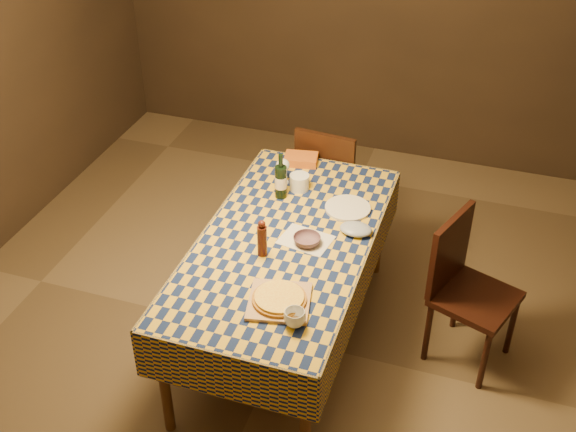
# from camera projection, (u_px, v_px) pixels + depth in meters

# --- Properties ---
(room) EXTENTS (5.00, 5.10, 2.70)m
(room) POSITION_uv_depth(u_px,v_px,m) (285.00, 149.00, 3.68)
(room) COLOR brown
(room) RESTS_ON ground
(dining_table) EXTENTS (0.94, 1.84, 0.77)m
(dining_table) POSITION_uv_depth(u_px,v_px,m) (285.00, 251.00, 4.06)
(dining_table) COLOR brown
(dining_table) RESTS_ON ground
(cutting_board) EXTENTS (0.36, 0.36, 0.02)m
(cutting_board) POSITION_uv_depth(u_px,v_px,m) (279.00, 301.00, 3.59)
(cutting_board) COLOR tan
(cutting_board) RESTS_ON dining_table
(pizza) EXTENTS (0.36, 0.36, 0.03)m
(pizza) POSITION_uv_depth(u_px,v_px,m) (279.00, 298.00, 3.57)
(pizza) COLOR #A6671B
(pizza) RESTS_ON cutting_board
(pepper_mill) EXTENTS (0.06, 0.06, 0.22)m
(pepper_mill) POSITION_uv_depth(u_px,v_px,m) (262.00, 239.00, 3.85)
(pepper_mill) COLOR #451810
(pepper_mill) RESTS_ON dining_table
(bowl) EXTENTS (0.16, 0.16, 0.05)m
(bowl) POSITION_uv_depth(u_px,v_px,m) (307.00, 240.00, 3.98)
(bowl) COLOR #624652
(bowl) RESTS_ON dining_table
(wine_glass) EXTENTS (0.08, 0.08, 0.17)m
(wine_glass) POSITION_uv_depth(u_px,v_px,m) (283.00, 166.00, 4.44)
(wine_glass) COLOR silver
(wine_glass) RESTS_ON dining_table
(wine_bottle) EXTENTS (0.09, 0.09, 0.29)m
(wine_bottle) POSITION_uv_depth(u_px,v_px,m) (281.00, 181.00, 4.31)
(wine_bottle) COLOR black
(wine_bottle) RESTS_ON dining_table
(deli_tub) EXTENTS (0.13, 0.13, 0.10)m
(deli_tub) POSITION_uv_depth(u_px,v_px,m) (299.00, 182.00, 4.41)
(deli_tub) COLOR white
(deli_tub) RESTS_ON dining_table
(takeout_container) EXTENTS (0.23, 0.18, 0.05)m
(takeout_container) POSITION_uv_depth(u_px,v_px,m) (301.00, 159.00, 4.69)
(takeout_container) COLOR #C25D19
(takeout_container) RESTS_ON dining_table
(white_plate) EXTENTS (0.28, 0.28, 0.02)m
(white_plate) POSITION_uv_depth(u_px,v_px,m) (348.00, 208.00, 4.26)
(white_plate) COLOR white
(white_plate) RESTS_ON dining_table
(tumbler) EXTENTS (0.12, 0.12, 0.08)m
(tumbler) POSITION_uv_depth(u_px,v_px,m) (295.00, 318.00, 3.44)
(tumbler) COLOR white
(tumbler) RESTS_ON dining_table
(flour_patch) EXTENTS (0.31, 0.25, 0.00)m
(flour_patch) POSITION_uv_depth(u_px,v_px,m) (306.00, 240.00, 4.02)
(flour_patch) COLOR silver
(flour_patch) RESTS_ON dining_table
(flour_bag) EXTENTS (0.22, 0.19, 0.05)m
(flour_bag) POSITION_uv_depth(u_px,v_px,m) (356.00, 229.00, 4.06)
(flour_bag) COLOR #919FBA
(flour_bag) RESTS_ON dining_table
(chair_far) EXTENTS (0.46, 0.47, 0.93)m
(chair_far) POSITION_uv_depth(u_px,v_px,m) (330.00, 179.00, 5.01)
(chair_far) COLOR black
(chair_far) RESTS_ON ground
(chair_right) EXTENTS (0.55, 0.54, 0.93)m
(chair_right) POSITION_uv_depth(u_px,v_px,m) (464.00, 283.00, 4.10)
(chair_right) COLOR black
(chair_right) RESTS_ON ground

